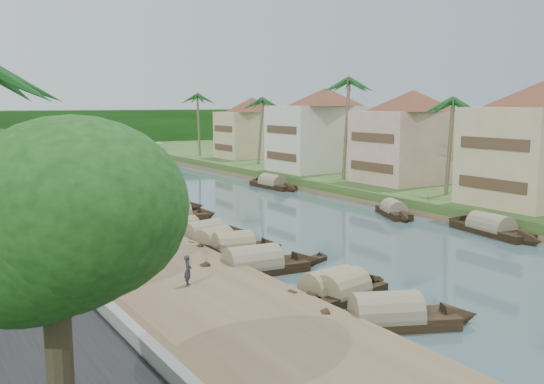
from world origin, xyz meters
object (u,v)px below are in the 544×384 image
sampan_1 (342,292)px  sampan_0 (386,318)px  bridge (81,149)px  building_near (541,141)px  person_near (188,270)px

sampan_1 → sampan_0: bearing=-111.2°
bridge → building_near: building_near is taller
sampan_1 → building_near: bearing=5.2°
building_near → sampan_0: size_ratio=1.74×
building_near → sampan_0: building_near is taller
bridge → sampan_0: 87.04m
building_near → sampan_0: 31.61m
bridge → person_near: bearing=-100.9°
bridge → building_near: (18.99, -74.00, 4.66)m
sampan_1 → person_near: bearing=137.0°
building_near → person_near: building_near is taller
person_near → sampan_0: bearing=-111.9°
bridge → sampan_1: size_ratio=3.82×
building_near → sampan_1: size_ratio=2.02×
building_near → sampan_1: bearing=-162.6°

